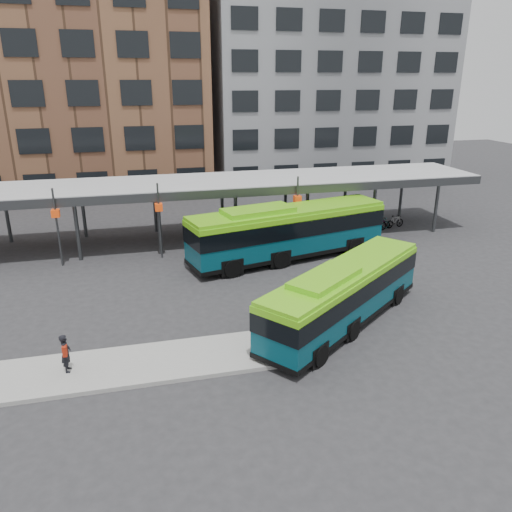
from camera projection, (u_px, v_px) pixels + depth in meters
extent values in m
plane|color=#28282B|center=(240.00, 320.00, 23.67)|extent=(120.00, 120.00, 0.00)
cube|color=gray|center=(120.00, 367.00, 19.65)|extent=(14.00, 3.00, 0.18)
cube|color=#999B9E|center=(199.00, 183.00, 34.18)|extent=(40.00, 6.00, 0.35)
cube|color=#383A3D|center=(206.00, 195.00, 31.50)|extent=(40.00, 0.15, 0.55)
cylinder|color=#383A3D|center=(7.00, 216.00, 34.21)|extent=(0.24, 0.24, 3.80)
cylinder|color=#383A3D|center=(77.00, 231.00, 30.79)|extent=(0.24, 0.24, 3.80)
cylinder|color=#383A3D|center=(83.00, 211.00, 35.35)|extent=(0.24, 0.24, 3.80)
cylinder|color=#383A3D|center=(159.00, 225.00, 31.93)|extent=(0.24, 0.24, 3.80)
cylinder|color=#383A3D|center=(155.00, 207.00, 36.49)|extent=(0.24, 0.24, 3.80)
cylinder|color=#383A3D|center=(236.00, 220.00, 33.07)|extent=(0.24, 0.24, 3.80)
cylinder|color=#383A3D|center=(222.00, 203.00, 37.63)|extent=(0.24, 0.24, 3.80)
cylinder|color=#383A3D|center=(307.00, 216.00, 34.21)|extent=(0.24, 0.24, 3.80)
cylinder|color=#383A3D|center=(285.00, 199.00, 38.78)|extent=(0.24, 0.24, 3.80)
cylinder|color=#383A3D|center=(374.00, 211.00, 35.35)|extent=(0.24, 0.24, 3.80)
cylinder|color=#383A3D|center=(345.00, 196.00, 39.92)|extent=(0.24, 0.24, 3.80)
cylinder|color=#383A3D|center=(436.00, 207.00, 36.49)|extent=(0.24, 0.24, 3.80)
cylinder|color=#383A3D|center=(401.00, 192.00, 41.06)|extent=(0.24, 0.24, 3.80)
cylinder|color=#383A3D|center=(58.00, 228.00, 29.66)|extent=(0.12, 0.12, 4.80)
cube|color=#C3380B|center=(55.00, 213.00, 29.35)|extent=(0.45, 0.45, 0.45)
cylinder|color=#383A3D|center=(160.00, 221.00, 31.03)|extent=(0.12, 0.12, 4.80)
cube|color=#C3380B|center=(159.00, 207.00, 30.72)|extent=(0.45, 0.45, 0.45)
cylinder|color=#383A3D|center=(297.00, 212.00, 33.08)|extent=(0.12, 0.12, 4.80)
cube|color=#C3380B|center=(297.00, 199.00, 32.78)|extent=(0.45, 0.45, 0.45)
cube|color=brown|center=(63.00, 75.00, 46.88)|extent=(26.00, 14.00, 22.00)
cube|color=slate|center=(322.00, 86.00, 53.15)|extent=(24.00, 14.00, 20.00)
cube|color=#073F4D|center=(344.00, 295.00, 22.85)|extent=(9.98, 8.34, 2.25)
cube|color=black|center=(345.00, 286.00, 22.70)|extent=(10.05, 8.41, 0.86)
cube|color=#65C113|center=(346.00, 270.00, 22.44)|extent=(9.92, 8.27, 0.18)
cube|color=#65C113|center=(325.00, 279.00, 21.06)|extent=(3.85, 3.47, 0.32)
cube|color=black|center=(343.00, 315.00, 23.20)|extent=(10.05, 8.41, 0.22)
cylinder|color=black|center=(398.00, 296.00, 25.19)|extent=(0.88, 0.76, 0.90)
cylinder|color=black|center=(358.00, 285.00, 26.48)|extent=(0.88, 0.76, 0.90)
cylinder|color=black|center=(353.00, 330.00, 21.75)|extent=(0.88, 0.76, 0.90)
cylinder|color=black|center=(310.00, 316.00, 23.04)|extent=(0.88, 0.76, 0.90)
cylinder|color=black|center=(320.00, 356.00, 19.76)|extent=(0.88, 0.76, 0.90)
cylinder|color=black|center=(275.00, 339.00, 21.06)|extent=(0.88, 0.76, 0.90)
cube|color=#073F4D|center=(288.00, 233.00, 31.13)|extent=(13.05, 5.55, 2.66)
cube|color=black|center=(288.00, 224.00, 30.95)|extent=(13.11, 5.63, 1.01)
cube|color=#65C113|center=(289.00, 210.00, 30.64)|extent=(13.02, 5.45, 0.21)
cube|color=#65C113|center=(258.00, 211.00, 29.65)|extent=(4.59, 2.85, 0.37)
cube|color=black|center=(288.00, 251.00, 31.54)|extent=(13.12, 5.63, 0.26)
cylinder|color=black|center=(355.00, 246.00, 32.29)|extent=(1.11, 0.56, 1.06)
cylinder|color=black|center=(331.00, 236.00, 34.46)|extent=(1.11, 0.56, 1.06)
cylinder|color=black|center=(281.00, 260.00, 29.89)|extent=(1.11, 0.56, 1.06)
cylinder|color=black|center=(260.00, 247.00, 32.06)|extent=(1.11, 0.56, 1.06)
cylinder|color=black|center=(232.00, 269.00, 28.50)|extent=(1.11, 0.56, 1.06)
cylinder|color=black|center=(215.00, 255.00, 30.67)|extent=(1.11, 0.56, 1.06)
imported|color=black|center=(66.00, 353.00, 18.99)|extent=(0.38, 0.57, 1.55)
cube|color=#991F0D|center=(65.00, 351.00, 18.75)|extent=(0.17, 0.29, 0.41)
imported|color=slate|center=(350.00, 225.00, 37.23)|extent=(1.73, 0.84, 0.87)
imported|color=slate|center=(358.00, 225.00, 37.14)|extent=(1.65, 0.57, 0.97)
imported|color=slate|center=(370.00, 225.00, 37.01)|extent=(1.91, 1.06, 0.95)
imported|color=slate|center=(377.00, 225.00, 37.09)|extent=(1.75, 0.77, 1.02)
imported|color=slate|center=(379.00, 223.00, 37.72)|extent=(1.74, 0.73, 0.89)
imported|color=slate|center=(395.00, 221.00, 37.99)|extent=(1.68, 0.80, 0.98)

